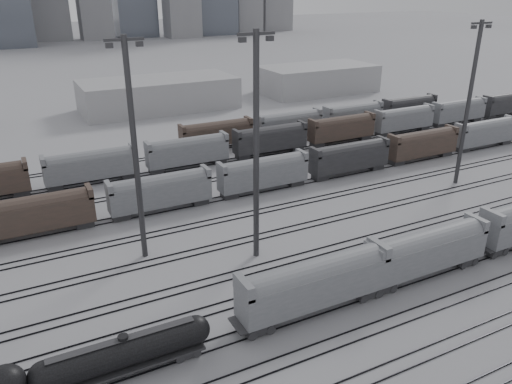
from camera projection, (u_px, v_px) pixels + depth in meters
name	position (u px, v px, depth m)	size (l,w,h in m)	color
ground	(340.00, 310.00, 51.30)	(900.00, 900.00, 0.00)	#A6A6AB
tracks	(261.00, 238.00, 65.63)	(220.00, 71.50, 0.16)	black
tank_car_b	(125.00, 353.00, 42.18)	(15.35, 2.56, 3.79)	#242426
hopper_car_a	(315.00, 282.00, 49.64)	(16.50, 3.28, 5.90)	#242426
hopper_car_b	(427.00, 249.00, 55.98)	(15.76, 3.13, 5.64)	#242426
light_mast_b	(135.00, 148.00, 56.21)	(4.20, 0.67, 26.23)	#353538
light_mast_c	(256.00, 145.00, 56.22)	(4.29, 0.69, 26.80)	#353538
light_mast_d	(469.00, 101.00, 78.75)	(4.18, 0.67, 26.15)	#353538
bg_string_near	(263.00, 174.00, 79.85)	(151.00, 3.00, 5.60)	slate
bg_string_mid	(270.00, 140.00, 97.18)	(151.00, 3.00, 5.60)	#242426
bg_string_far	(322.00, 121.00, 111.10)	(66.00, 3.00, 5.60)	#4A372E
warehouse_mid	(159.00, 94.00, 131.95)	(40.00, 18.00, 8.00)	#979799
warehouse_right	(317.00, 79.00, 152.95)	(35.00, 18.00, 8.00)	#979799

